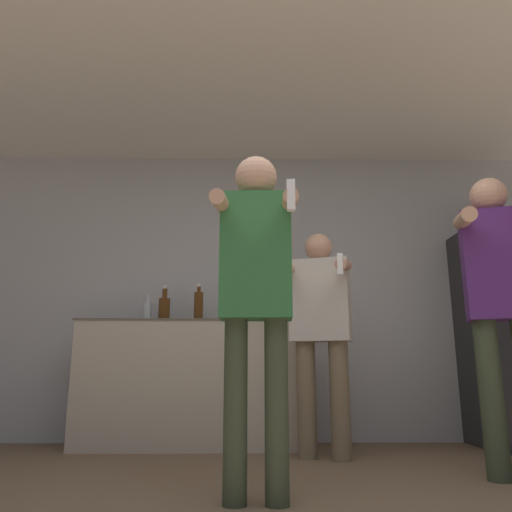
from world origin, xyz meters
TOP-DOWN VIEW (x-y plane):
  - wall_back at (0.00, 2.78)m, footprint 7.00×0.06m
  - ceiling_slab at (0.00, 1.37)m, footprint 7.00×3.27m
  - counter at (-0.61, 2.47)m, footprint 1.73×0.60m
  - bottle_dark_rum at (-0.54, 2.46)m, footprint 0.08×0.08m
  - bottle_short_whiskey at (-0.23, 2.46)m, footprint 0.07×0.07m
  - bottle_tall_gin at (-0.83, 2.46)m, footprint 0.09×0.09m
  - bottle_brown_liquor at (-0.96, 2.46)m, footprint 0.07×0.07m
  - person_woman_foreground at (-0.09, 0.72)m, footprint 0.41×0.44m
  - person_man_side at (1.32, 1.17)m, footprint 0.53×0.61m
  - person_spectator_back at (0.39, 1.91)m, footprint 0.57×0.58m

SIDE VIEW (x-z plane):
  - counter at x=-0.61m, z-range 0.00..0.98m
  - person_spectator_back at x=0.39m, z-range 0.12..1.70m
  - person_woman_foreground at x=-0.09m, z-range 0.18..1.82m
  - person_man_side at x=1.32m, z-range 0.15..1.87m
  - bottle_brown_liquor at x=-0.96m, z-range 0.95..1.18m
  - bottle_short_whiskey at x=-0.23m, z-range 0.94..1.22m
  - bottle_tall_gin at x=-0.83m, z-range 0.94..1.25m
  - bottle_dark_rum at x=-0.54m, z-range 0.95..1.27m
  - wall_back at x=0.00m, z-range 0.00..2.55m
  - ceiling_slab at x=0.00m, z-range 2.55..2.60m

